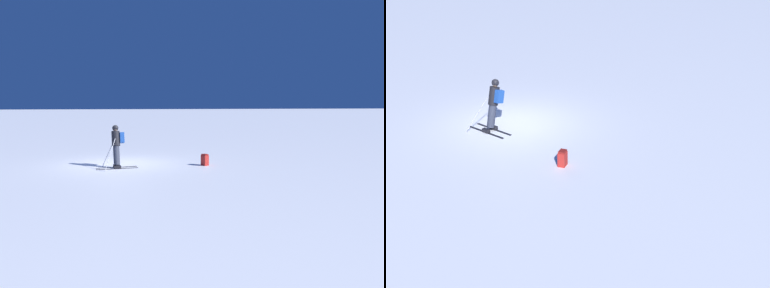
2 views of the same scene
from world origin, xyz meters
TOP-DOWN VIEW (x-y plane):
  - ground_plane at (0.00, 0.00)m, footprint 300.00×300.00m
  - skier at (0.73, -0.00)m, footprint 1.28×1.75m
  - spare_backpack at (0.91, 3.75)m, footprint 0.37×0.34m

SIDE VIEW (x-z plane):
  - ground_plane at x=0.00m, z-range 0.00..0.00m
  - spare_backpack at x=0.91m, z-range -0.01..0.49m
  - skier at x=0.73m, z-range 0.09..1.91m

